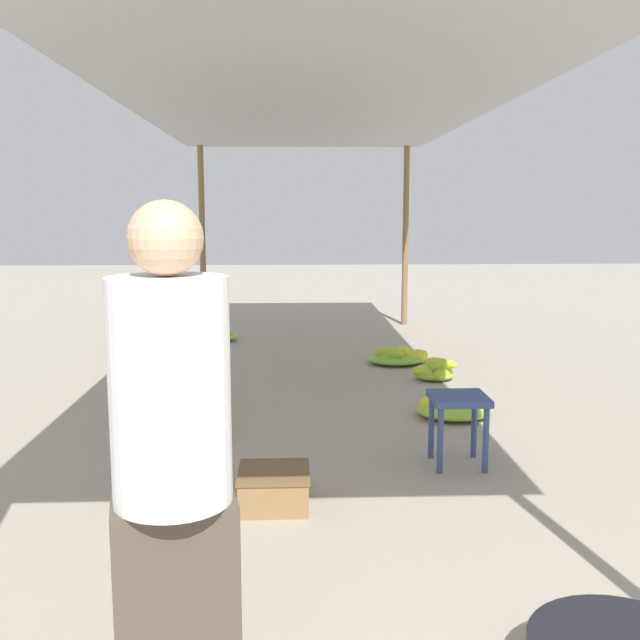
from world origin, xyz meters
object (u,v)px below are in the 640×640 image
at_px(vendor_foreground, 173,471).
at_px(banana_pile_left_0, 158,496).
at_px(banana_pile_left_1, 189,418).
at_px(banana_pile_left_3, 195,396).
at_px(banana_pile_right_0, 451,408).
at_px(crate_near, 274,488).
at_px(banana_pile_right_2, 434,372).
at_px(banana_pile_left_2, 213,335).
at_px(stool, 458,409).
at_px(banana_pile_right_1, 398,357).

xyz_separation_m(vendor_foreground, banana_pile_left_0, (-0.36, 1.59, -0.73)).
xyz_separation_m(banana_pile_left_1, banana_pile_left_3, (-0.05, 0.68, -0.02)).
height_order(banana_pile_left_0, banana_pile_right_0, banana_pile_left_0).
bearing_deg(banana_pile_left_0, vendor_foreground, -77.43).
distance_m(banana_pile_left_1, crate_near, 1.49).
distance_m(banana_pile_left_3, banana_pile_right_2, 2.23).
bearing_deg(banana_pile_left_2, banana_pile_left_0, -87.07).
bearing_deg(banana_pile_left_3, vendor_foreground, -83.16).
distance_m(stool, banana_pile_left_1, 1.93).
distance_m(banana_pile_left_3, banana_pile_right_1, 2.41).
bearing_deg(crate_near, banana_pile_right_2, 63.21).
relative_size(banana_pile_left_2, crate_near, 1.57).
xyz_separation_m(banana_pile_left_1, crate_near, (0.63, -1.35, 0.01)).
xyz_separation_m(stool, banana_pile_right_2, (0.31, 2.23, -0.27)).
distance_m(banana_pile_left_3, crate_near, 2.14).
distance_m(banana_pile_left_2, banana_pile_right_2, 3.12).
bearing_deg(crate_near, banana_pile_right_1, 71.46).
height_order(banana_pile_left_1, banana_pile_left_2, banana_pile_left_1).
xyz_separation_m(vendor_foreground, banana_pile_left_2, (-0.61, 6.61, -0.74)).
bearing_deg(banana_pile_left_0, banana_pile_right_1, 63.70).
relative_size(banana_pile_left_1, banana_pile_right_2, 1.29).
distance_m(stool, banana_pile_right_0, 1.14).
bearing_deg(banana_pile_left_3, banana_pile_left_1, -86.15).
relative_size(banana_pile_left_1, banana_pile_right_0, 0.97).
distance_m(stool, banana_pile_left_3, 2.32).
xyz_separation_m(banana_pile_left_0, banana_pile_right_1, (1.78, 3.61, -0.02)).
bearing_deg(banana_pile_right_1, banana_pile_left_1, -129.72).
distance_m(banana_pile_right_1, banana_pile_right_2, 0.78).
height_order(banana_pile_left_3, banana_pile_right_1, banana_pile_left_3).
height_order(banana_pile_left_1, banana_pile_right_2, banana_pile_left_1).
relative_size(banana_pile_right_0, banana_pile_right_2, 1.32).
distance_m(stool, banana_pile_left_2, 4.81).
bearing_deg(banana_pile_left_0, stool, 20.41).
xyz_separation_m(banana_pile_left_3, crate_near, (0.68, -2.03, 0.02)).
bearing_deg(crate_near, banana_pile_left_0, -173.96).
bearing_deg(banana_pile_left_1, banana_pile_left_3, 93.85).
height_order(stool, banana_pile_right_1, stool).
bearing_deg(banana_pile_right_1, banana_pile_right_0, -86.20).
xyz_separation_m(banana_pile_left_2, banana_pile_right_0, (2.17, -3.30, -0.01)).
bearing_deg(banana_pile_right_2, stool, -97.82).
xyz_separation_m(banana_pile_left_0, crate_near, (0.59, 0.06, 0.01)).
bearing_deg(banana_pile_left_1, banana_pile_right_0, 8.85).
distance_m(vendor_foreground, banana_pile_left_1, 3.12).
distance_m(banana_pile_left_0, banana_pile_left_1, 1.41).
xyz_separation_m(banana_pile_left_2, banana_pile_right_2, (2.27, -2.15, 0.01)).
bearing_deg(banana_pile_left_1, banana_pile_left_2, 93.43).
distance_m(banana_pile_left_1, banana_pile_right_2, 2.51).
relative_size(banana_pile_left_0, banana_pile_right_1, 0.82).
bearing_deg(banana_pile_right_2, banana_pile_left_0, -125.03).
height_order(banana_pile_left_3, crate_near, banana_pile_left_3).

